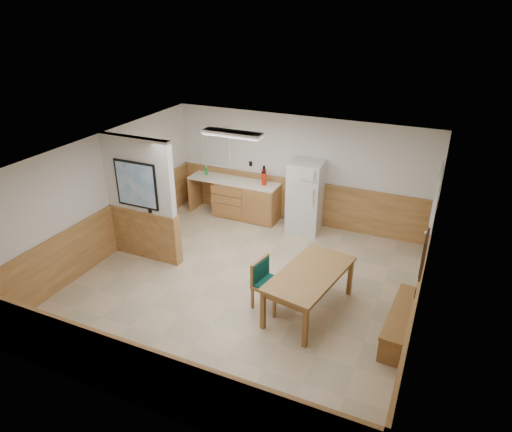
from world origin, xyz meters
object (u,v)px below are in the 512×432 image
at_px(refrigerator, 305,197).
at_px(dining_table, 310,277).
at_px(fire_extinguisher, 264,177).
at_px(soap_bottle, 206,171).
at_px(dining_chair, 266,280).
at_px(dining_bench, 401,317).

bearing_deg(refrigerator, dining_table, -73.45).
bearing_deg(refrigerator, fire_extinguisher, 172.64).
bearing_deg(dining_table, fire_extinguisher, 135.60).
distance_m(dining_table, soap_bottle, 4.61).
xyz_separation_m(dining_chair, fire_extinguisher, (-1.33, 3.01, 0.61)).
bearing_deg(fire_extinguisher, dining_bench, -15.47).
xyz_separation_m(dining_bench, dining_chair, (-2.21, -0.12, 0.15)).
bearing_deg(dining_table, refrigerator, 120.23).
bearing_deg(soap_bottle, dining_bench, -30.00).
xyz_separation_m(dining_chair, soap_bottle, (-2.85, 3.04, 0.51)).
distance_m(refrigerator, fire_extinguisher, 1.06).
xyz_separation_m(dining_table, soap_bottle, (-3.57, 2.90, 0.34)).
distance_m(refrigerator, dining_bench, 3.81).
height_order(refrigerator, soap_bottle, refrigerator).
relative_size(dining_table, soap_bottle, 9.34).
bearing_deg(dining_table, soap_bottle, 151.03).
bearing_deg(refrigerator, soap_bottle, 174.34).
bearing_deg(dining_bench, refrigerator, 135.43).
bearing_deg(dining_table, dining_chair, -159.22).
bearing_deg(soap_bottle, dining_chair, -46.85).
height_order(dining_chair, fire_extinguisher, fire_extinguisher).
distance_m(refrigerator, soap_bottle, 2.55).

